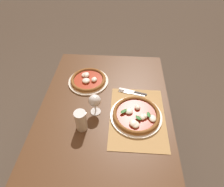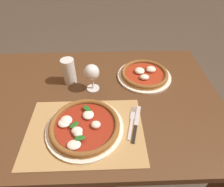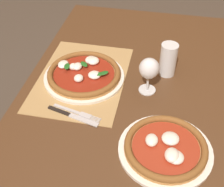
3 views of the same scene
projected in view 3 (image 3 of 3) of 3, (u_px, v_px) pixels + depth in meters
The scene contains 9 objects.
ground_plane at pixel (127, 185), 1.79m from camera, with size 24.00×24.00×0.00m, color #473D33.
dining_table at pixel (132, 104), 1.36m from camera, with size 1.37×0.90×0.74m.
paper_placemat at pixel (82, 78), 1.34m from camera, with size 0.52×0.36×0.00m, color #A88451.
pizza_near at pixel (84, 74), 1.32m from camera, with size 0.34×0.34×0.05m.
pizza_far at pixel (166, 148), 1.03m from camera, with size 0.32×0.32×0.05m.
wine_glass at pixel (149, 70), 1.21m from camera, with size 0.08×0.08×0.16m.
pint_glass at pixel (168, 60), 1.32m from camera, with size 0.07×0.07×0.15m.
fork at pixel (77, 113), 1.17m from camera, with size 0.06×0.20×0.00m.
knife at pixel (73, 116), 1.16m from camera, with size 0.07×0.21×0.01m.
Camera 3 is at (0.99, 0.11, 1.58)m, focal length 50.00 mm.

